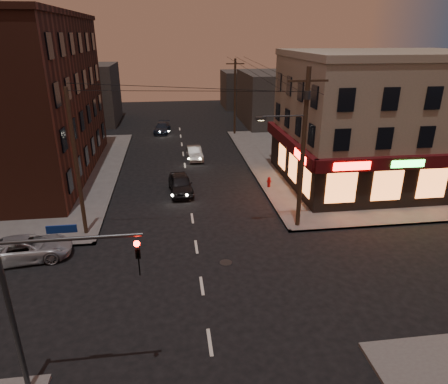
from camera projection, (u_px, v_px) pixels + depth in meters
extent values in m
plane|color=black|center=(202.00, 286.00, 20.17)|extent=(120.00, 120.00, 0.00)
cube|color=#514F4C|center=(366.00, 160.00, 39.88)|extent=(24.00, 28.00, 0.15)
cube|color=gray|center=(382.00, 122.00, 32.69)|extent=(15.00, 12.00, 10.00)
cube|color=gray|center=(391.00, 54.00, 30.75)|extent=(15.20, 12.20, 0.50)
cube|color=black|center=(416.00, 185.00, 28.43)|extent=(15.12, 0.25, 3.40)
cube|color=black|center=(291.00, 164.00, 32.98)|extent=(0.25, 12.12, 3.40)
cube|color=#410A0D|center=(423.00, 162.00, 27.49)|extent=(15.60, 0.50, 0.90)
cube|color=#410A0D|center=(289.00, 143.00, 32.28)|extent=(0.50, 12.60, 0.90)
cube|color=#FF140C|center=(352.00, 166.00, 26.58)|extent=(2.60, 0.06, 0.55)
cube|color=#26FF3F|center=(408.00, 164.00, 27.08)|extent=(2.40, 0.06, 0.50)
cube|color=#FF140C|center=(300.00, 156.00, 28.75)|extent=(0.06, 2.60, 0.55)
cube|color=orange|center=(410.00, 185.00, 28.18)|extent=(12.40, 0.08, 2.20)
cube|color=orange|center=(293.00, 166.00, 32.00)|extent=(0.08, 8.40, 2.20)
cube|color=#492217|center=(9.00, 101.00, 33.41)|extent=(12.00, 20.00, 13.00)
cube|color=#3F3D3A|center=(279.00, 98.00, 55.61)|extent=(10.00, 12.00, 7.00)
cube|color=#3F3D3A|center=(84.00, 94.00, 55.76)|extent=(9.00, 10.00, 8.00)
cube|color=#3F3D3A|center=(246.00, 89.00, 68.44)|extent=(8.00, 8.00, 6.00)
cylinder|color=#382619|center=(303.00, 151.00, 24.45)|extent=(0.28, 0.28, 10.00)
cube|color=#382619|center=(308.00, 81.00, 22.90)|extent=(2.40, 0.12, 0.12)
cylinder|color=#333538|center=(307.00, 95.00, 23.20)|extent=(0.44, 0.44, 0.50)
cylinder|color=#333538|center=(284.00, 116.00, 23.48)|extent=(2.60, 0.10, 0.10)
cube|color=#333538|center=(261.00, 118.00, 23.34)|extent=(0.60, 0.25, 0.18)
cube|color=#FFD88C|center=(261.00, 120.00, 23.38)|extent=(0.35, 0.15, 0.04)
cylinder|color=#382619|center=(235.00, 97.00, 48.77)|extent=(0.26, 0.26, 9.00)
cylinder|color=#382619|center=(77.00, 165.00, 23.59)|extent=(0.24, 0.24, 9.00)
cylinder|color=#333538|center=(12.00, 319.00, 13.01)|extent=(0.18, 0.18, 6.40)
cylinder|color=#333538|center=(70.00, 239.00, 12.25)|extent=(4.40, 0.12, 0.12)
imported|color=black|center=(138.00, 249.00, 12.68)|extent=(0.16, 0.20, 1.00)
sphere|color=#FF0C05|center=(137.00, 244.00, 12.48)|extent=(0.20, 0.20, 0.20)
cube|color=navy|center=(62.00, 229.00, 12.09)|extent=(0.90, 0.05, 0.25)
imported|color=#A0A2A8|center=(26.00, 248.00, 22.34)|extent=(5.13, 2.87, 1.36)
imported|color=black|center=(181.00, 184.00, 31.71)|extent=(2.08, 4.51, 1.50)
imported|color=slate|center=(194.00, 153.00, 40.29)|extent=(1.62, 4.00, 1.29)
imported|color=#192332|center=(162.00, 128.00, 51.10)|extent=(2.32, 4.53, 1.26)
cylinder|color=maroon|center=(269.00, 183.00, 32.68)|extent=(0.31, 0.31, 0.68)
sphere|color=maroon|center=(269.00, 179.00, 32.54)|extent=(0.27, 0.27, 0.27)
cylinder|color=maroon|center=(269.00, 181.00, 32.63)|extent=(0.39, 0.23, 0.14)
cylinder|color=maroon|center=(269.00, 181.00, 32.63)|extent=(0.23, 0.39, 0.14)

